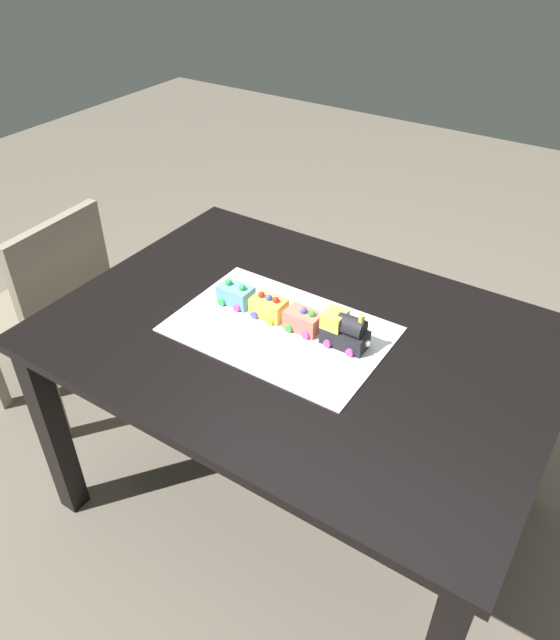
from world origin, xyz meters
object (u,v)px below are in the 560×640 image
Objects in this scene: cake_car_flatbed_lemon at (269,307)px; cake_car_tanker_sky_blue at (236,295)px; cake_car_gondola_coral at (304,320)px; chair at (51,308)px; dining_table at (299,361)px; cake_locomotive at (345,331)px.

cake_car_flatbed_lemon and cake_car_tanker_sky_blue have the same top height.
cake_car_flatbed_lemon is at bearing -0.00° from cake_car_gondola_coral.
cake_car_flatbed_lemon is (-0.92, -0.10, 0.30)m from chair.
dining_table is 0.14m from cake_car_gondola_coral.
chair is 1.21m from cake_locomotive.
cake_car_flatbed_lemon is (0.12, -0.00, 0.00)m from cake_car_gondola_coral.
chair reaches higher than cake_car_flatbed_lemon.
cake_car_flatbed_lemon is at bearing 93.45° from chair.
dining_table is 14.00× the size of cake_car_tanker_sky_blue.
cake_locomotive reaches higher than cake_car_tanker_sky_blue.
dining_table is 1.63× the size of chair.
chair and cake_locomotive have the same top height.
chair reaches higher than dining_table.
cake_locomotive is (-1.16, -0.10, 0.32)m from chair.
cake_locomotive is 1.40× the size of cake_car_flatbed_lemon.
cake_car_gondola_coral reaches higher than dining_table.
cake_car_tanker_sky_blue is (0.12, 0.00, -0.00)m from cake_car_flatbed_lemon.
cake_car_flatbed_lemon is 0.12m from cake_car_tanker_sky_blue.
dining_table is at bearing 82.73° from cake_car_gondola_coral.
cake_car_flatbed_lemon is (0.12, -0.02, 0.14)m from dining_table.
chair is 1.08m from cake_car_gondola_coral.
chair is 8.60× the size of cake_car_gondola_coral.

